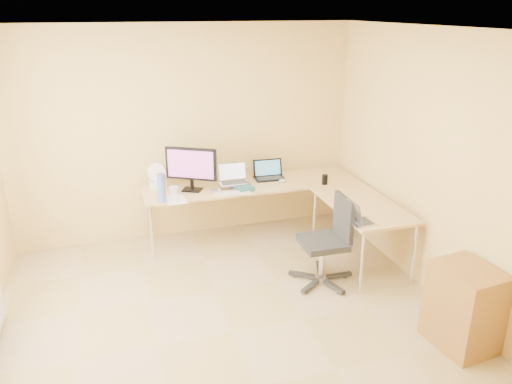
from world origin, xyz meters
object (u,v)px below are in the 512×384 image
object	(u,v)px
cabinet	(464,308)
office_chair	(323,239)
desk_fan	(157,176)
monitor	(191,169)
desk_main	(252,210)
laptop_return	(363,214)
laptop_center	(234,174)
mug	(174,191)
keyboard	(232,193)
desk_return	(360,234)
laptop_black	(269,170)
water_bottle	(162,188)

from	to	relation	value
cabinet	office_chair	bearing A→B (deg)	112.27
desk_fan	cabinet	bearing A→B (deg)	-29.14
monitor	desk_fan	distance (m)	0.46
desk_main	laptop_return	xyz separation A→B (m)	(0.72, -1.46, 0.46)
office_chair	cabinet	xyz separation A→B (m)	(0.73, -1.31, -0.14)
laptop_center	office_chair	bearing A→B (deg)	-61.23
monitor	office_chair	size ratio (longest dim) A/B	0.64
monitor	cabinet	world-z (taller)	monitor
cabinet	monitor	bearing A→B (deg)	119.73
mug	cabinet	distance (m)	3.24
desk_main	office_chair	bearing A→B (deg)	-72.55
monitor	laptop_center	distance (m)	0.51
mug	cabinet	size ratio (longest dim) A/B	0.14
desk_main	keyboard	bearing A→B (deg)	-137.59
desk_return	mug	world-z (taller)	mug
monitor	office_chair	xyz separation A→B (m)	(1.14, -1.21, -0.49)
keyboard	laptop_center	bearing A→B (deg)	82.87
laptop_black	keyboard	xyz separation A→B (m)	(-0.58, -0.39, -0.11)
keyboard	water_bottle	size ratio (longest dim) A/B	1.31
keyboard	office_chair	size ratio (longest dim) A/B	0.44
desk_main	water_bottle	world-z (taller)	water_bottle
mug	laptop_black	bearing A→B (deg)	10.10
monitor	desk_fan	bearing A→B (deg)	178.44
desk_return	laptop_return	world-z (taller)	laptop_return
keyboard	office_chair	world-z (taller)	office_chair
desk_main	keyboard	xyz separation A→B (m)	(-0.33, -0.30, 0.37)
desk_fan	office_chair	size ratio (longest dim) A/B	0.30
desk_return	office_chair	distance (m)	0.65
water_bottle	laptop_return	xyz separation A→B (m)	(1.85, -1.16, -0.06)
laptop_center	desk_return	bearing A→B (deg)	-36.90
desk_main	laptop_black	world-z (taller)	laptop_black
desk_return	water_bottle	distance (m)	2.28
keyboard	desk_fan	distance (m)	0.94
keyboard	laptop_black	bearing A→B (deg)	45.75
desk_return	laptop_return	size ratio (longest dim) A/B	4.44
laptop_black	desk_fan	world-z (taller)	desk_fan
keyboard	mug	size ratio (longest dim) A/B	3.95
keyboard	water_bottle	bearing A→B (deg)	-167.95
desk_main	keyboard	size ratio (longest dim) A/B	6.34
water_bottle	laptop_return	world-z (taller)	water_bottle
water_bottle	cabinet	xyz separation A→B (m)	(2.25, -2.27, -0.53)
laptop_center	laptop_black	world-z (taller)	laptop_center
mug	monitor	bearing A→B (deg)	20.43
desk_main	office_chair	size ratio (longest dim) A/B	2.77
monitor	keyboard	world-z (taller)	monitor
laptop_black	water_bottle	bearing A→B (deg)	-161.86
laptop_center	laptop_return	size ratio (longest dim) A/B	1.24
desk_main	mug	distance (m)	1.06
desk_return	keyboard	bearing A→B (deg)	151.63
monitor	laptop_return	world-z (taller)	monitor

